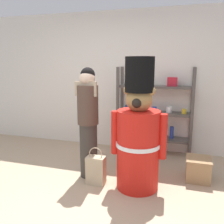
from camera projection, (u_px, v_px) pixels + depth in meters
ground_plane at (76, 205)px, 2.84m from camera, size 6.40×6.40×0.00m
back_wall at (123, 81)px, 4.64m from camera, size 6.40×0.12×2.60m
merchandise_shelf at (155, 110)px, 4.35m from camera, size 1.34×0.35×1.58m
teddy_bear_guard at (138, 135)px, 3.12m from camera, size 0.73×0.58×1.72m
person_shopper at (88, 120)px, 3.42m from camera, size 0.31×0.30×1.59m
shopping_bag at (96, 170)px, 3.31m from camera, size 0.25×0.16×0.53m
display_crate at (198, 169)px, 3.43m from camera, size 0.34×0.37×0.32m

